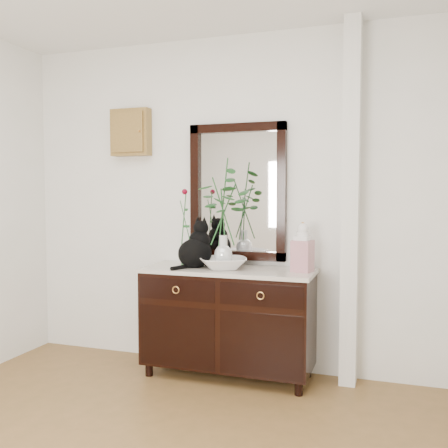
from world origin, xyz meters
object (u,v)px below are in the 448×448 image
(lotus_bowl, at_px, (223,263))
(ginger_jar, at_px, (303,247))
(sideboard, at_px, (228,316))
(cat, at_px, (195,243))

(lotus_bowl, xyz_separation_m, ginger_jar, (0.60, 0.07, 0.14))
(sideboard, height_order, lotus_bowl, lotus_bowl)
(lotus_bowl, height_order, ginger_jar, ginger_jar)
(sideboard, relative_size, ginger_jar, 3.57)
(sideboard, xyz_separation_m, ginger_jar, (0.57, 0.03, 0.56))
(lotus_bowl, distance_m, ginger_jar, 0.62)
(cat, distance_m, ginger_jar, 0.84)
(cat, bearing_deg, lotus_bowl, 17.19)
(sideboard, height_order, cat, cat)
(lotus_bowl, bearing_deg, sideboard, 55.01)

